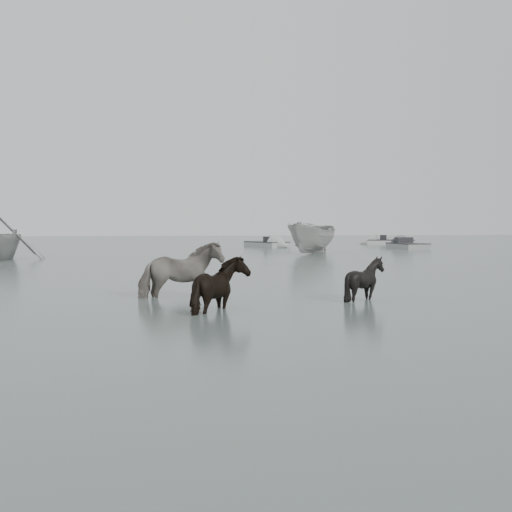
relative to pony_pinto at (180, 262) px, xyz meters
name	(u,v)px	position (x,y,z in m)	size (l,w,h in m)	color
ground	(292,302)	(2.38, -1.31, -0.81)	(140.00, 140.00, 0.00)	#505F5A
pony_pinto	(180,262)	(0.00, 0.00, 0.00)	(0.87, 1.91, 1.61)	black
pony_dark	(222,275)	(0.78, -2.42, -0.11)	(1.38, 1.18, 1.39)	black
pony_black	(365,273)	(4.07, -1.06, -0.21)	(0.95, 1.07, 1.18)	black
boat_small	(313,237)	(7.41, 19.91, 0.13)	(1.82, 4.83, 1.87)	#A1A19D
skiff_port	(408,243)	(14.92, 25.37, -0.43)	(4.28, 1.60, 0.75)	gray
skiff_mid	(267,242)	(6.24, 29.70, -0.43)	(4.79, 1.60, 0.75)	#A1A4A2
skiff_star	(391,240)	(16.57, 33.42, -0.43)	(4.96, 1.60, 0.75)	silver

